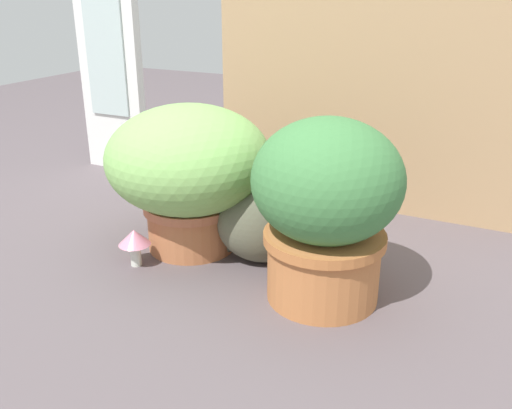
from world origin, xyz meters
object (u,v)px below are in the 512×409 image
(mushroom_ornament_pink, at_px, (134,240))
(grass_planter, at_px, (189,168))
(leafy_planter, at_px, (326,205))
(cat, at_px, (271,220))

(mushroom_ornament_pink, bearing_deg, grass_planter, 66.29)
(grass_planter, distance_m, mushroom_ornament_pink, 0.25)
(grass_planter, xyz_separation_m, mushroom_ornament_pink, (-0.07, -0.17, -0.16))
(grass_planter, bearing_deg, leafy_planter, -12.90)
(grass_planter, bearing_deg, mushroom_ornament_pink, -113.71)
(mushroom_ornament_pink, bearing_deg, leafy_planter, 7.56)
(cat, relative_size, mushroom_ornament_pink, 3.68)
(grass_planter, bearing_deg, cat, 5.24)
(leafy_planter, distance_m, cat, 0.26)
(leafy_planter, distance_m, mushroom_ornament_pink, 0.54)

